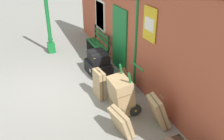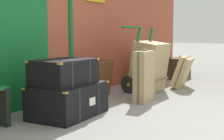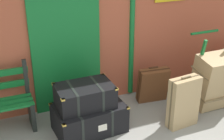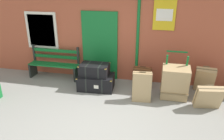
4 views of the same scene
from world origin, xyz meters
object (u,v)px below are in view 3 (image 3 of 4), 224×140
at_px(steamer_trunk_base, 89,118).
at_px(steamer_trunk_middle, 85,96).
at_px(suitcase_olive, 153,85).
at_px(porters_trolley, 207,86).
at_px(large_brown_trunk, 215,81).
at_px(suitcase_oxblood, 184,102).

distance_m(steamer_trunk_base, steamer_trunk_middle, 0.37).
bearing_deg(steamer_trunk_middle, suitcase_olive, 15.57).
bearing_deg(porters_trolley, steamer_trunk_middle, -179.29).
bearing_deg(suitcase_olive, porters_trolley, -21.49).
bearing_deg(steamer_trunk_base, porters_trolley, 1.31).
distance_m(steamer_trunk_base, large_brown_trunk, 2.18).
xyz_separation_m(steamer_trunk_base, suitcase_olive, (1.29, 0.39, 0.10)).
bearing_deg(steamer_trunk_middle, porters_trolley, 0.71).
distance_m(porters_trolley, suitcase_oxblood, 0.96).
relative_size(porters_trolley, suitcase_olive, 1.86).
bearing_deg(suitcase_oxblood, porters_trolley, 29.90).
height_order(large_brown_trunk, suitcase_oxblood, large_brown_trunk).
bearing_deg(steamer_trunk_base, large_brown_trunk, -3.30).
xyz_separation_m(steamer_trunk_base, suitcase_oxblood, (1.34, -0.42, 0.19)).
bearing_deg(suitcase_olive, steamer_trunk_middle, -164.43).
distance_m(steamer_trunk_base, suitcase_olive, 1.35).
bearing_deg(suitcase_oxblood, steamer_trunk_base, 162.49).
relative_size(steamer_trunk_base, porters_trolley, 0.88).
relative_size(steamer_trunk_base, steamer_trunk_middle, 1.29).
bearing_deg(porters_trolley, large_brown_trunk, -90.00).
xyz_separation_m(steamer_trunk_middle, large_brown_trunk, (2.21, -0.15, -0.11)).
bearing_deg(porters_trolley, suitcase_oxblood, -150.10).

